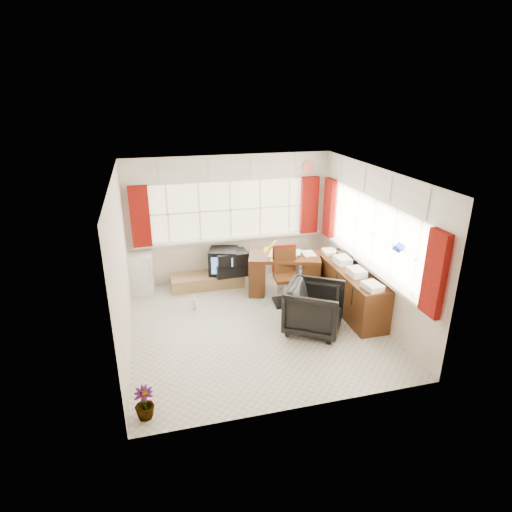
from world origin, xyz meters
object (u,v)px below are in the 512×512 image
Objects in this scene: task_chair at (285,273)px; office_chair at (314,308)px; desk at (284,272)px; credenza at (349,288)px; crt_tv at (224,261)px; mini_fridge at (140,273)px; radiator at (288,280)px; desk_lamp at (273,246)px; tv_bench at (207,280)px.

task_chair is 1.12m from office_chair.
desk reaches higher than office_chair.
task_chair is at bearing 150.56° from credenza.
crt_tv is 0.87× the size of mini_fridge.
mini_fridge is at bearing 165.60° from radiator.
desk_lamp is 0.38× the size of task_chair.
tv_bench is 2.10× the size of crt_tv.
radiator is 0.30× the size of credenza.
desk is at bearing -15.17° from mini_fridge.
tv_bench is 0.51m from crt_tv.
credenza is 3.01× the size of crt_tv.
desk_lamp is at bearing -21.34° from mini_fridge.
task_chair is at bearing -45.75° from crt_tv.
credenza is at bearing -47.94° from radiator.
credenza is (1.18, -0.68, -0.64)m from desk_lamp.
mini_fridge is (-1.59, 0.07, -0.11)m from crt_tv.
task_chair is at bearing -32.92° from desk_lamp.
tv_bench is (-1.42, 2.06, -0.27)m from office_chair.
credenza is (0.81, -0.90, 0.15)m from radiator.
desk is at bearing 135.48° from credenza.
desk_lamp is 0.29× the size of tv_bench.
desk reaches higher than tv_bench.
tv_bench is (-2.28, 1.52, -0.27)m from credenza.
desk_lamp reaches higher than credenza.
crt_tv is at bearing 134.25° from task_chair.
desk is 0.36m from task_chair.
radiator is at bearing -29.14° from crt_tv.
office_chair is at bearing -75.37° from desk_lamp.
desk_lamp reaches higher than desk.
mini_fridge is at bearing 155.61° from credenza.
radiator is 2.81m from mini_fridge.
credenza is (0.86, 0.54, -0.00)m from office_chair.
radiator is at bearing 30.74° from desk_lamp.
office_chair is 1.02m from credenza.
office_chair is 2.52m from tv_bench.
tv_bench is at bearing 146.30° from credenza.
task_chair reaches higher than tv_bench.
radiator is (0.05, 1.45, -0.15)m from office_chair.
office_chair is at bearing -55.55° from tv_bench.
mini_fridge is at bearing 157.71° from task_chair.
crt_tv is (-0.94, 0.97, -0.06)m from task_chair.
credenza reaches higher than desk.
mini_fridge reaches higher than crt_tv.
task_chair reaches higher than mini_fridge.
desk_lamp reaches higher than tv_bench.
credenza is 2.75m from tv_bench.
task_chair is 0.52× the size of credenza.
tv_bench is at bearing 67.06° from office_chair.
task_chair is (-0.09, -0.33, 0.13)m from desk.
task_chair is 1.36× the size of mini_fridge.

